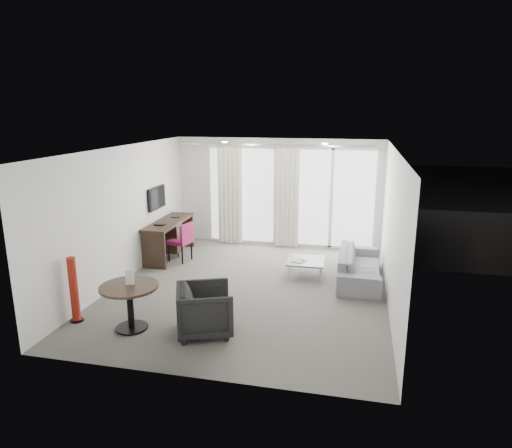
% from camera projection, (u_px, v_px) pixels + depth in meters
% --- Properties ---
extents(floor, '(5.00, 6.00, 0.00)m').
position_uv_depth(floor, '(249.00, 288.00, 8.56)').
color(floor, '#605D56').
rests_on(floor, ground).
extents(ceiling, '(5.00, 6.00, 0.00)m').
position_uv_depth(ceiling, '(248.00, 149.00, 7.92)').
color(ceiling, white).
rests_on(ceiling, ground).
extents(wall_left, '(0.00, 6.00, 2.60)m').
position_uv_depth(wall_left, '(123.00, 214.00, 8.77)').
color(wall_left, silver).
rests_on(wall_left, ground).
extents(wall_right, '(0.00, 6.00, 2.60)m').
position_uv_depth(wall_right, '(392.00, 229.00, 7.71)').
color(wall_right, silver).
rests_on(wall_right, ground).
extents(wall_front, '(5.00, 0.00, 2.60)m').
position_uv_depth(wall_front, '(189.00, 281.00, 5.41)').
color(wall_front, silver).
rests_on(wall_front, ground).
extents(window_panel, '(4.00, 0.02, 2.38)m').
position_uv_depth(window_panel, '(290.00, 197.00, 11.03)').
color(window_panel, white).
rests_on(window_panel, ground).
extents(window_frame, '(4.10, 0.06, 2.44)m').
position_uv_depth(window_frame, '(290.00, 197.00, 11.01)').
color(window_frame, white).
rests_on(window_frame, ground).
extents(curtain_left, '(0.60, 0.20, 2.38)m').
position_uv_depth(curtain_left, '(230.00, 196.00, 11.18)').
color(curtain_left, beige).
rests_on(curtain_left, ground).
extents(curtain_right, '(0.60, 0.20, 2.38)m').
position_uv_depth(curtain_right, '(287.00, 198.00, 10.88)').
color(curtain_right, beige).
rests_on(curtain_right, ground).
extents(curtain_track, '(4.80, 0.04, 0.04)m').
position_uv_depth(curtain_track, '(277.00, 145.00, 10.63)').
color(curtain_track, '#B2B2B7').
rests_on(curtain_track, ceiling).
extents(downlight_a, '(0.12, 0.12, 0.02)m').
position_uv_depth(downlight_a, '(225.00, 142.00, 9.63)').
color(downlight_a, '#FFE0B2').
rests_on(downlight_a, ceiling).
extents(downlight_b, '(0.12, 0.12, 0.02)m').
position_uv_depth(downlight_b, '(325.00, 144.00, 9.18)').
color(downlight_b, '#FFE0B2').
rests_on(downlight_b, ceiling).
extents(desk, '(0.55, 1.77, 0.83)m').
position_uv_depth(desk, '(169.00, 239.00, 10.30)').
color(desk, black).
rests_on(desk, floor).
extents(tv, '(0.05, 0.80, 0.50)m').
position_uv_depth(tv, '(157.00, 198.00, 10.12)').
color(tv, black).
rests_on(tv, wall_left).
extents(desk_chair, '(0.57, 0.54, 0.87)m').
position_uv_depth(desk_chair, '(180.00, 242.00, 10.03)').
color(desk_chair, '#931C4E').
rests_on(desk_chair, floor).
extents(round_table, '(1.16, 1.16, 0.70)m').
position_uv_depth(round_table, '(130.00, 307.00, 6.92)').
color(round_table, '#322217').
rests_on(round_table, floor).
extents(menu_card, '(0.13, 0.06, 0.23)m').
position_uv_depth(menu_card, '(130.00, 284.00, 6.87)').
color(menu_card, white).
rests_on(menu_card, round_table).
extents(red_lamp, '(0.24, 0.24, 1.06)m').
position_uv_depth(red_lamp, '(74.00, 290.00, 7.13)').
color(red_lamp, maroon).
rests_on(red_lamp, floor).
extents(tub_armchair, '(1.05, 1.04, 0.74)m').
position_uv_depth(tub_armchair, '(205.00, 310.00, 6.79)').
color(tub_armchair, black).
rests_on(tub_armchair, floor).
extents(coffee_table, '(0.75, 0.75, 0.33)m').
position_uv_depth(coffee_table, '(306.00, 268.00, 9.17)').
color(coffee_table, gray).
rests_on(coffee_table, floor).
extents(remote, '(0.08, 0.18, 0.02)m').
position_uv_depth(remote, '(302.00, 259.00, 9.10)').
color(remote, black).
rests_on(remote, coffee_table).
extents(magazine, '(0.30, 0.34, 0.02)m').
position_uv_depth(magazine, '(299.00, 259.00, 9.08)').
color(magazine, gray).
rests_on(magazine, coffee_table).
extents(sofa, '(0.79, 2.02, 0.59)m').
position_uv_depth(sofa, '(359.00, 266.00, 8.91)').
color(sofa, slate).
rests_on(sofa, floor).
extents(terrace_slab, '(5.60, 3.00, 0.12)m').
position_uv_depth(terrace_slab, '(297.00, 231.00, 12.77)').
color(terrace_slab, '#4D4D50').
rests_on(terrace_slab, ground).
extents(rattan_chair_a, '(0.61, 0.61, 0.82)m').
position_uv_depth(rattan_chair_a, '(302.00, 213.00, 12.87)').
color(rattan_chair_a, '#4D3126').
rests_on(rattan_chair_a, terrace_slab).
extents(rattan_chair_b, '(0.59, 0.59, 0.80)m').
position_uv_depth(rattan_chair_b, '(354.00, 216.00, 12.61)').
color(rattan_chair_b, '#4D3126').
rests_on(rattan_chair_b, terrace_slab).
extents(rattan_table, '(0.67, 0.67, 0.55)m').
position_uv_depth(rattan_table, '(344.00, 222.00, 12.40)').
color(rattan_table, '#4D3126').
rests_on(rattan_table, terrace_slab).
extents(balustrade, '(5.50, 0.06, 1.05)m').
position_uv_depth(balustrade, '(304.00, 202.00, 14.00)').
color(balustrade, '#B2B2B7').
rests_on(balustrade, terrace_slab).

